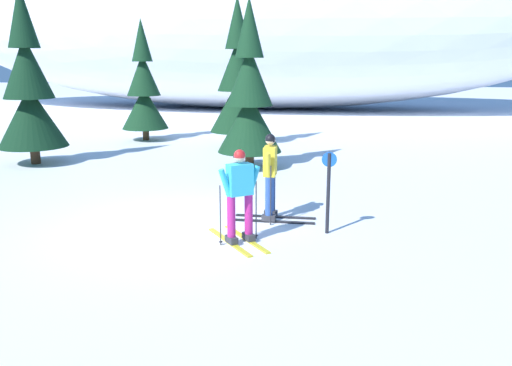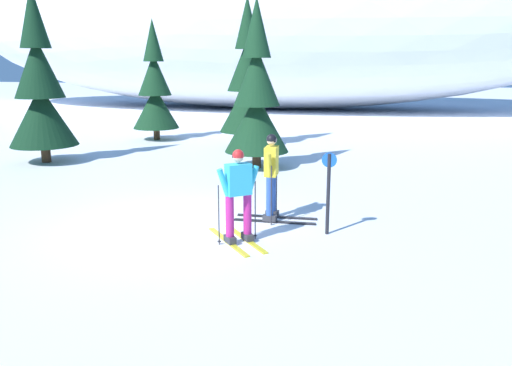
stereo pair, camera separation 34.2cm
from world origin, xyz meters
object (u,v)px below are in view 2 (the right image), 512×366
pine_tree_center_left (155,90)px  skier_yellow_jacket (272,175)px  pine_tree_far_left (40,91)px  trail_marker_post (328,189)px  pine_tree_center_right (248,85)px  skier_cyan_jacket (238,194)px  pine_tree_far_right (257,99)px

pine_tree_center_left → skier_yellow_jacket: bearing=-54.5°
pine_tree_far_left → trail_marker_post: size_ratio=3.49×
pine_tree_center_right → trail_marker_post: pine_tree_center_right is taller
pine_tree_center_right → trail_marker_post: size_ratio=3.53×
pine_tree_far_left → pine_tree_center_left: (1.44, 5.41, -0.26)m
skier_cyan_jacket → trail_marker_post: size_ratio=1.09×
pine_tree_far_right → pine_tree_center_left: bearing=139.4°
trail_marker_post → pine_tree_center_left: bearing=128.2°
pine_tree_far_left → pine_tree_far_right: pine_tree_far_left is taller
pine_tree_far_right → trail_marker_post: pine_tree_far_right is taller
skier_yellow_jacket → trail_marker_post: bearing=-27.2°
skier_cyan_jacket → pine_tree_center_right: (-2.61, 10.68, 1.42)m
trail_marker_post → pine_tree_far_left: bearing=152.5°
skier_cyan_jacket → pine_tree_far_right: size_ratio=0.34×
pine_tree_center_right → pine_tree_far_left: bearing=-139.0°
pine_tree_far_left → pine_tree_center_right: (5.52, 4.80, 0.03)m
skier_yellow_jacket → pine_tree_far_left: bearing=152.5°
skier_cyan_jacket → pine_tree_center_right: size_ratio=0.31×
skier_yellow_jacket → pine_tree_center_right: size_ratio=0.32×
skier_cyan_jacket → pine_tree_center_right: bearing=103.7°
pine_tree_far_left → pine_tree_center_left: 5.60m
skier_yellow_jacket → pine_tree_far_left: 9.59m
pine_tree_center_right → trail_marker_post: 10.74m
skier_cyan_jacket → pine_tree_far_left: pine_tree_far_left is taller
pine_tree_far_right → trail_marker_post: 6.52m
skier_yellow_jacket → pine_tree_center_left: 12.07m
trail_marker_post → skier_yellow_jacket: bearing=152.8°
skier_yellow_jacket → pine_tree_far_right: 5.50m
pine_tree_center_left → skier_cyan_jacket: bearing=-59.3°
skier_yellow_jacket → pine_tree_far_left: size_ratio=0.33×
skier_yellow_jacket → pine_tree_center_left: pine_tree_center_left is taller
pine_tree_center_left → pine_tree_far_right: 7.14m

